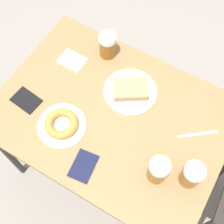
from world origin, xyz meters
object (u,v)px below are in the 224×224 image
passport_far_edge (83,166)px  plate_with_cake (130,90)px  plate_with_donut (62,124)px  beer_mug_right (192,175)px  beer_mug_center (108,45)px  fork (198,134)px  napkin_folded (72,60)px  passport_near_edge (26,100)px  beer_mug_left (158,170)px

passport_far_edge → plate_with_cake: bearing=-179.2°
plate_with_cake → plate_with_donut: size_ratio=1.14×
beer_mug_right → passport_far_edge: beer_mug_right is taller
plate_with_donut → passport_far_edge: bearing=59.7°
plate_with_cake → beer_mug_center: (-0.13, -0.20, 0.05)m
fork → passport_far_edge: size_ratio=1.07×
beer_mug_center → napkin_folded: beer_mug_center is taller
beer_mug_right → passport_near_edge: beer_mug_right is taller
fork → plate_with_cake: bearing=-96.2°
beer_mug_center → napkin_folded: size_ratio=1.01×
plate_with_cake → napkin_folded: size_ratio=1.96×
beer_mug_right → passport_near_edge: 0.78m
plate_with_donut → napkin_folded: size_ratio=1.71×
passport_far_edge → beer_mug_left: bearing=113.6°
beer_mug_left → beer_mug_center: 0.63m
beer_mug_right → fork: bearing=-167.0°
beer_mug_center → plate_with_cake: bearing=56.1°
napkin_folded → passport_far_edge: (0.41, 0.33, 0.00)m
passport_near_edge → passport_far_edge: same height
passport_far_edge → napkin_folded: bearing=-141.2°
beer_mug_left → napkin_folded: 0.67m
passport_far_edge → plate_with_donut: bearing=-120.3°
plate_with_donut → beer_mug_center: beer_mug_center is taller
beer_mug_center → passport_near_edge: (0.41, -0.18, -0.06)m
plate_with_donut → beer_mug_left: size_ratio=1.70×
beer_mug_right → passport_near_edge: bearing=-86.9°
plate_with_donut → beer_mug_right: size_ratio=1.70×
beer_mug_center → napkin_folded: (0.12, -0.13, -0.06)m
napkin_folded → beer_mug_center: bearing=134.2°
beer_mug_center → passport_far_edge: bearing=20.9°
passport_near_edge → beer_mug_left: bearing=89.4°
fork → napkin_folded: bearing=-94.1°
beer_mug_left → beer_mug_center: size_ratio=1.00×
plate_with_cake → passport_near_edge: size_ratio=1.81×
plate_with_donut → passport_near_edge: (-0.02, -0.21, -0.02)m
beer_mug_right → fork: (-0.20, -0.05, -0.06)m
plate_with_cake → beer_mug_left: size_ratio=1.94×
napkin_folded → passport_near_edge: 0.29m
plate_with_cake → passport_near_edge: (0.28, -0.38, -0.01)m
plate_with_donut → beer_mug_left: bearing=92.0°
plate_with_donut → napkin_folded: (-0.31, -0.16, -0.02)m
plate_with_cake → passport_far_edge: bearing=0.8°
plate_with_donut → passport_near_edge: bearing=-96.1°
beer_mug_center → fork: (0.17, 0.55, -0.06)m
beer_mug_right → fork: 0.21m
beer_mug_right → fork: size_ratio=0.86×
napkin_folded → passport_near_edge: size_ratio=0.92×
plate_with_cake → passport_near_edge: 0.47m
plate_with_cake → beer_mug_center: bearing=-123.9°
plate_with_cake → beer_mug_right: 0.46m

